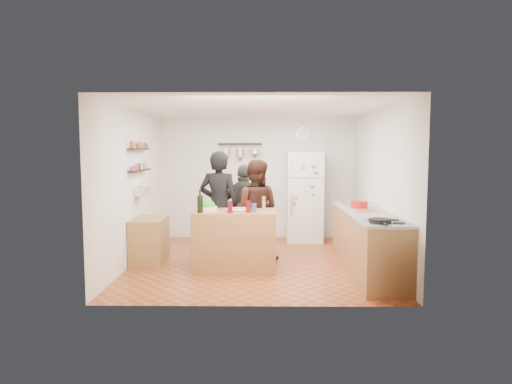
{
  "coord_description": "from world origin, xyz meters",
  "views": [
    {
      "loc": [
        0.09,
        -7.35,
        1.87
      ],
      "look_at": [
        0.0,
        0.1,
        1.15
      ],
      "focal_mm": 32.0,
      "sensor_mm": 36.0,
      "label": 1
    }
  ],
  "objects_px": {
    "salad_bowl": "(208,208)",
    "red_bowl": "(359,204)",
    "person_left": "(219,206)",
    "person_back": "(245,210)",
    "pepper_mill": "(264,205)",
    "skillet": "(380,221)",
    "counter_run": "(368,242)",
    "wine_bottle": "(200,204)",
    "fridge": "(304,197)",
    "prep_island": "(235,240)",
    "wall_clock": "(303,134)",
    "person_center": "(255,210)",
    "salt_canister": "(254,208)",
    "side_table": "(150,240)"
  },
  "relations": [
    {
      "from": "salad_bowl",
      "to": "red_bowl",
      "type": "distance_m",
      "value": 2.41
    },
    {
      "from": "salt_canister",
      "to": "red_bowl",
      "type": "relative_size",
      "value": 0.48
    },
    {
      "from": "red_bowl",
      "to": "side_table",
      "type": "height_order",
      "value": "red_bowl"
    },
    {
      "from": "person_center",
      "to": "counter_run",
      "type": "distance_m",
      "value": 1.89
    },
    {
      "from": "wine_bottle",
      "to": "pepper_mill",
      "type": "relative_size",
      "value": 1.49
    },
    {
      "from": "counter_run",
      "to": "skillet",
      "type": "distance_m",
      "value": 1.16
    },
    {
      "from": "prep_island",
      "to": "pepper_mill",
      "type": "relative_size",
      "value": 7.28
    },
    {
      "from": "prep_island",
      "to": "skillet",
      "type": "xyz_separation_m",
      "value": [
        1.92,
        -1.19,
        0.49
      ]
    },
    {
      "from": "salad_bowl",
      "to": "fridge",
      "type": "bearing_deg",
      "value": 51.28
    },
    {
      "from": "salt_canister",
      "to": "wall_clock",
      "type": "xyz_separation_m",
      "value": [
        0.97,
        2.61,
        1.18
      ]
    },
    {
      "from": "counter_run",
      "to": "side_table",
      "type": "relative_size",
      "value": 3.29
    },
    {
      "from": "person_left",
      "to": "side_table",
      "type": "xyz_separation_m",
      "value": [
        -1.14,
        -0.1,
        -0.55
      ]
    },
    {
      "from": "person_center",
      "to": "wine_bottle",
      "type": "bearing_deg",
      "value": 54.18
    },
    {
      "from": "person_center",
      "to": "red_bowl",
      "type": "relative_size",
      "value": 6.44
    },
    {
      "from": "pepper_mill",
      "to": "skillet",
      "type": "relative_size",
      "value": 0.61
    },
    {
      "from": "prep_island",
      "to": "wall_clock",
      "type": "height_order",
      "value": "wall_clock"
    },
    {
      "from": "salad_bowl",
      "to": "red_bowl",
      "type": "height_order",
      "value": "red_bowl"
    },
    {
      "from": "person_back",
      "to": "red_bowl",
      "type": "relative_size",
      "value": 6.08
    },
    {
      "from": "prep_island",
      "to": "salt_canister",
      "type": "distance_m",
      "value": 0.61
    },
    {
      "from": "person_left",
      "to": "person_back",
      "type": "bearing_deg",
      "value": -116.01
    },
    {
      "from": "person_center",
      "to": "salad_bowl",
      "type": "bearing_deg",
      "value": 44.88
    },
    {
      "from": "salt_canister",
      "to": "person_center",
      "type": "bearing_deg",
      "value": 89.4
    },
    {
      "from": "person_left",
      "to": "person_back",
      "type": "xyz_separation_m",
      "value": [
        0.4,
        0.52,
        -0.12
      ]
    },
    {
      "from": "wine_bottle",
      "to": "fridge",
      "type": "distance_m",
      "value": 2.97
    },
    {
      "from": "person_center",
      "to": "salt_canister",
      "type": "bearing_deg",
      "value": 100.27
    },
    {
      "from": "person_left",
      "to": "red_bowl",
      "type": "bearing_deg",
      "value": -173.46
    },
    {
      "from": "skillet",
      "to": "red_bowl",
      "type": "relative_size",
      "value": 1.08
    },
    {
      "from": "salad_bowl",
      "to": "person_back",
      "type": "relative_size",
      "value": 0.19
    },
    {
      "from": "person_center",
      "to": "red_bowl",
      "type": "bearing_deg",
      "value": -177.75
    },
    {
      "from": "salad_bowl",
      "to": "counter_run",
      "type": "height_order",
      "value": "salad_bowl"
    },
    {
      "from": "person_back",
      "to": "counter_run",
      "type": "bearing_deg",
      "value": 166.55
    },
    {
      "from": "counter_run",
      "to": "skillet",
      "type": "relative_size",
      "value": 9.38
    },
    {
      "from": "counter_run",
      "to": "salad_bowl",
      "type": "bearing_deg",
      "value": 175.6
    },
    {
      "from": "person_center",
      "to": "pepper_mill",
      "type": "bearing_deg",
      "value": 117.13
    },
    {
      "from": "fridge",
      "to": "prep_island",
      "type": "bearing_deg",
      "value": -120.5
    },
    {
      "from": "pepper_mill",
      "to": "skillet",
      "type": "distance_m",
      "value": 1.92
    },
    {
      "from": "prep_island",
      "to": "fridge",
      "type": "distance_m",
      "value": 2.55
    },
    {
      "from": "pepper_mill",
      "to": "wall_clock",
      "type": "height_order",
      "value": "wall_clock"
    },
    {
      "from": "counter_run",
      "to": "red_bowl",
      "type": "distance_m",
      "value": 0.68
    },
    {
      "from": "person_back",
      "to": "side_table",
      "type": "xyz_separation_m",
      "value": [
        -1.53,
        -0.62,
        -0.43
      ]
    },
    {
      "from": "counter_run",
      "to": "pepper_mill",
      "type": "bearing_deg",
      "value": 173.19
    },
    {
      "from": "skillet",
      "to": "fridge",
      "type": "height_order",
      "value": "fridge"
    },
    {
      "from": "skillet",
      "to": "side_table",
      "type": "xyz_separation_m",
      "value": [
        -3.34,
        1.57,
        -0.58
      ]
    },
    {
      "from": "skillet",
      "to": "person_back",
      "type": "bearing_deg",
      "value": 129.55
    },
    {
      "from": "salad_bowl",
      "to": "red_bowl",
      "type": "bearing_deg",
      "value": 5.68
    },
    {
      "from": "person_left",
      "to": "person_center",
      "type": "distance_m",
      "value": 0.6
    },
    {
      "from": "prep_island",
      "to": "salad_bowl",
      "type": "bearing_deg",
      "value": 173.21
    },
    {
      "from": "person_left",
      "to": "wall_clock",
      "type": "xyz_separation_m",
      "value": [
        1.55,
        2.01,
        1.23
      ]
    },
    {
      "from": "counter_run",
      "to": "side_table",
      "type": "height_order",
      "value": "counter_run"
    },
    {
      "from": "wall_clock",
      "to": "person_center",
      "type": "bearing_deg",
      "value": -116.35
    }
  ]
}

